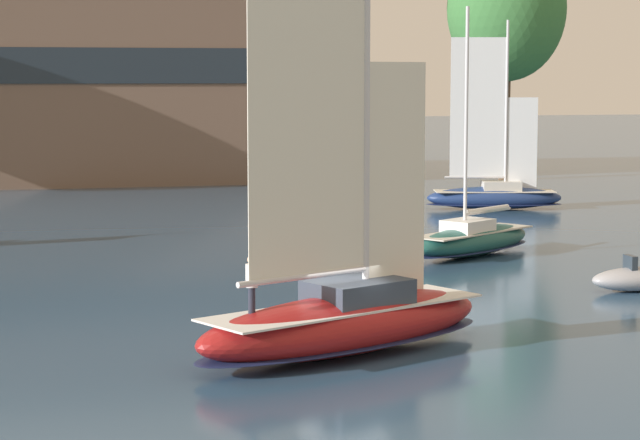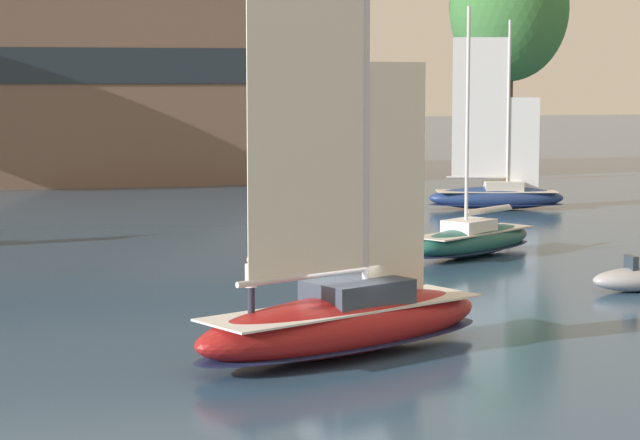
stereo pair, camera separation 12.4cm
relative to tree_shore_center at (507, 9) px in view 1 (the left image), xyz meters
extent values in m
plane|color=#2D4C6B|center=(-27.59, -55.72, -13.12)|extent=(400.00, 400.00, 0.00)
cube|color=brown|center=(-27.90, 7.10, -5.13)|extent=(31.84, 13.40, 15.97)
cube|color=#1E2833|center=(-27.90, 0.34, -4.33)|extent=(28.66, 0.10, 2.56)
cylinder|color=brown|center=(0.00, 0.00, -8.06)|extent=(0.81, 0.81, 10.12)
ellipsoid|color=#3D7A3D|center=(0.00, 0.00, 0.06)|extent=(9.10, 9.10, 11.13)
ellipsoid|color=maroon|center=(-27.59, -55.72, -12.24)|extent=(10.54, 7.06, 1.75)
ellipsoid|color=#19234C|center=(-27.59, -55.72, -12.72)|extent=(10.65, 7.13, 0.21)
cube|color=silver|center=(-27.59, -55.72, -11.73)|extent=(9.23, 6.11, 0.06)
cube|color=#333D4C|center=(-27.12, -55.50, -11.34)|extent=(3.48, 3.07, 0.72)
cylinder|color=silver|center=(-26.84, -55.36, -5.26)|extent=(0.21, 0.21, 12.88)
cylinder|color=silver|center=(-28.93, -56.37, -10.67)|extent=(4.26, 2.17, 0.18)
cube|color=silver|center=(-28.77, -56.29, -5.39)|extent=(3.86, 1.87, 10.56)
cube|color=silver|center=(-25.73, -54.83, -8.16)|extent=(2.05, 1.00, 7.09)
cylinder|color=#232838|center=(-30.52, -56.75, -11.27)|extent=(0.27, 0.27, 0.85)
cylinder|color=silver|center=(-30.52, -56.75, -10.52)|extent=(0.45, 0.45, 0.65)
sphere|color=tan|center=(-30.52, -56.75, -10.08)|extent=(0.24, 0.24, 0.24)
ellipsoid|color=navy|center=(-8.62, -19.72, -12.42)|extent=(8.50, 4.05, 1.39)
ellipsoid|color=#19234C|center=(-8.62, -19.72, -12.80)|extent=(8.59, 4.09, 0.17)
cube|color=beige|center=(-8.62, -19.72, -12.01)|extent=(7.46, 3.47, 0.06)
cube|color=beige|center=(-8.22, -19.81, -11.69)|extent=(2.59, 2.07, 0.57)
cylinder|color=silver|center=(-7.98, -19.87, -6.85)|extent=(0.16, 0.16, 10.25)
cylinder|color=silver|center=(-9.78, -19.46, -11.16)|extent=(3.63, 0.95, 0.14)
cube|color=white|center=(-9.64, -19.49, -6.96)|extent=(3.32, 0.78, 8.40)
cube|color=white|center=(-7.00, -20.09, -9.16)|extent=(1.76, 0.42, 5.64)
ellipsoid|color=#194C47|center=(-16.82, -37.78, -12.44)|extent=(7.86, 6.37, 1.36)
ellipsoid|color=#19234C|center=(-16.82, -37.78, -12.81)|extent=(7.94, 6.44, 0.16)
cube|color=#BCB7A8|center=(-16.82, -37.78, -12.03)|extent=(6.87, 5.54, 0.06)
cube|color=silver|center=(-17.15, -38.00, -11.72)|extent=(2.73, 2.56, 0.56)
cylinder|color=silver|center=(-17.35, -38.14, -7.00)|extent=(0.16, 0.16, 10.00)
cylinder|color=silver|center=(-15.86, -37.12, -11.20)|extent=(3.04, 2.15, 0.14)
cylinder|color=white|center=(-15.86, -37.12, -11.11)|extent=(2.79, 2.01, 0.22)
ellipsoid|color=#99999E|center=(-14.02, -48.04, -12.66)|extent=(3.81, 1.54, 0.91)
cube|color=#28333D|center=(-14.40, -48.04, -12.02)|extent=(0.24, 0.76, 0.55)
camera|label=1|loc=(-36.78, -90.33, -4.99)|focal=70.00mm
camera|label=2|loc=(-36.66, -90.36, -4.99)|focal=70.00mm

